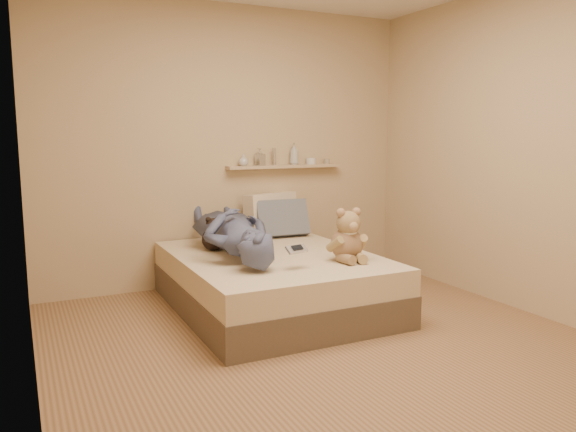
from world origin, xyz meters
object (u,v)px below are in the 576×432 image
dark_plush (213,236)px  pillow_grey (281,219)px  game_console (297,249)px  person (232,230)px  bed (273,281)px  teddy_bear (348,239)px  wall_shelf (285,166)px  pillow_cream (271,214)px

dark_plush → pillow_grey: (0.79, 0.34, 0.05)m
game_console → person: bearing=107.6°
bed → teddy_bear: bearing=-47.9°
game_console → wall_shelf: wall_shelf is taller
bed → wall_shelf: 1.38m
bed → teddy_bear: (0.42, -0.46, 0.40)m
teddy_bear → dark_plush: (-0.81, 0.82, -0.05)m
pillow_cream → wall_shelf: wall_shelf is taller
person → teddy_bear: bearing=143.0°
teddy_bear → pillow_cream: 1.30m
wall_shelf → teddy_bear: bearing=-95.4°
dark_plush → person: bearing=-56.1°
pillow_grey → wall_shelf: 0.55m
pillow_grey → person: bearing=-143.9°
bed → teddy_bear: teddy_bear is taller
dark_plush → person: person is taller
pillow_cream → game_console: bearing=-106.7°
pillow_grey → dark_plush: bearing=-156.7°
game_console → dark_plush: size_ratio=0.61×
pillow_cream → pillow_grey: (0.05, -0.14, -0.03)m
pillow_cream → wall_shelf: bearing=22.1°
bed → pillow_cream: 1.00m
pillow_cream → person: pillow_cream is taller
game_console → person: 0.76m
pillow_cream → person: 0.90m
dark_plush → person: size_ratio=0.18×
dark_plush → wall_shelf: bearing=30.8°
teddy_bear → person: teddy_bear is taller
bed → game_console: size_ratio=10.82×
teddy_bear → wall_shelf: wall_shelf is taller
game_console → pillow_cream: pillow_cream is taller
game_console → teddy_bear: teddy_bear is taller
pillow_grey → person: person is taller
game_console → dark_plush: 0.94m
dark_plush → bed: bearing=-42.1°
person → wall_shelf: bearing=-133.1°
bed → wall_shelf: size_ratio=1.58×
dark_plush → pillow_grey: pillow_grey is taller
pillow_grey → wall_shelf: (0.15, 0.22, 0.48)m
teddy_bear → pillow_cream: (-0.06, 1.29, 0.03)m
bed → person: person is taller
teddy_bear → pillow_cream: bearing=92.9°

